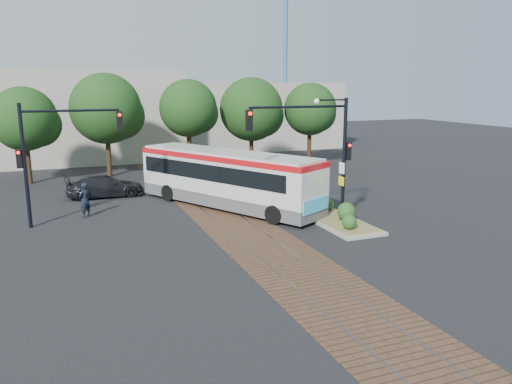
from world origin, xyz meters
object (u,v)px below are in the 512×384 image
at_px(parked_car, 105,186).
at_px(officer, 85,200).
at_px(city_bus, 227,176).
at_px(traffic_island, 338,217).
at_px(signal_pole_main, 322,141).
at_px(signal_pole_left, 49,148).

bearing_deg(parked_car, officer, 162.81).
height_order(city_bus, traffic_island, city_bus).
bearing_deg(traffic_island, parked_car, 134.22).
xyz_separation_m(traffic_island, parked_car, (-10.29, 10.57, 0.35)).
relative_size(city_bus, officer, 6.30).
bearing_deg(traffic_island, city_bus, 127.47).
xyz_separation_m(signal_pole_main, officer, (-10.75, 5.84, -3.24)).
height_order(signal_pole_left, officer, signal_pole_left).
xyz_separation_m(signal_pole_main, signal_pole_left, (-12.23, 4.80, -0.29)).
xyz_separation_m(traffic_island, signal_pole_left, (-13.19, 4.89, 3.54)).
bearing_deg(parked_car, signal_pole_left, 152.74).
height_order(city_bus, officer, city_bus).
distance_m(city_bus, signal_pole_main, 6.55).
relative_size(city_bus, signal_pole_left, 1.93).
height_order(traffic_island, signal_pole_left, signal_pole_left).
relative_size(traffic_island, officer, 2.83).
bearing_deg(signal_pole_main, city_bus, 120.83).
height_order(signal_pole_main, parked_car, signal_pole_main).
height_order(city_bus, parked_car, city_bus).
bearing_deg(city_bus, parked_car, 111.21).
xyz_separation_m(city_bus, officer, (-7.62, 0.60, -0.85)).
xyz_separation_m(city_bus, parked_car, (-6.20, 5.24, -1.09)).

